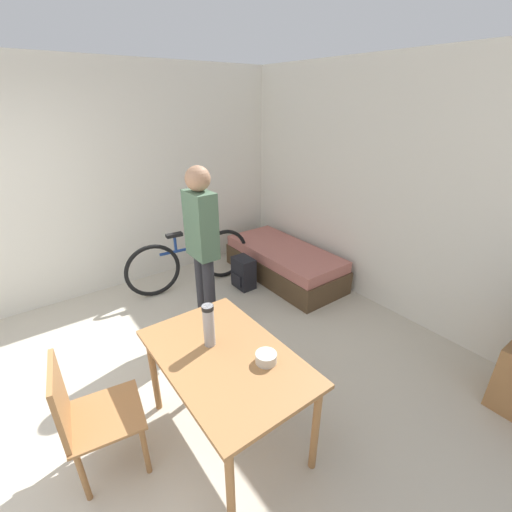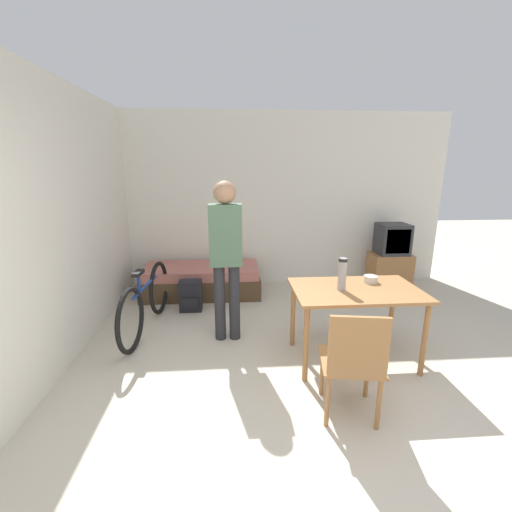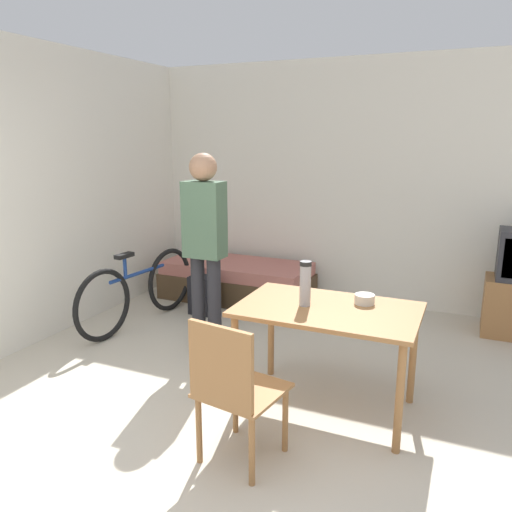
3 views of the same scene
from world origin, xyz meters
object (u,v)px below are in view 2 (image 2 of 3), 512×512
at_px(tv, 390,259).
at_px(bicycle, 146,301).
at_px(daybed, 202,280).
at_px(dining_table, 356,298).
at_px(wooden_chair, 354,360).
at_px(mate_bowl, 371,279).
at_px(backpack, 191,296).
at_px(person_standing, 226,250).
at_px(thermos_flask, 342,273).

relative_size(tv, bicycle, 0.62).
relative_size(daybed, dining_table, 1.44).
bearing_deg(bicycle, wooden_chair, -41.22).
relative_size(daybed, tv, 1.68).
height_order(dining_table, mate_bowl, mate_bowl).
distance_m(mate_bowl, backpack, 2.34).
relative_size(daybed, mate_bowl, 12.59).
bearing_deg(dining_table, bicycle, 159.57).
distance_m(tv, mate_bowl, 2.16).
xyz_separation_m(dining_table, person_standing, (-1.24, 0.52, 0.37)).
xyz_separation_m(dining_table, thermos_flask, (-0.16, -0.02, 0.26)).
height_order(daybed, wooden_chair, wooden_chair).
distance_m(bicycle, thermos_flask, 2.27).
xyz_separation_m(wooden_chair, backpack, (-1.43, 2.17, -0.30)).
distance_m(thermos_flask, backpack, 2.21).
distance_m(daybed, dining_table, 2.58).
bearing_deg(dining_table, wooden_chair, -110.23).
bearing_deg(backpack, tv, 12.47).
relative_size(wooden_chair, thermos_flask, 2.90).
bearing_deg(mate_bowl, backpack, 149.12).
distance_m(bicycle, backpack, 0.71).
height_order(daybed, thermos_flask, thermos_flask).
bearing_deg(mate_bowl, bicycle, 165.09).
xyz_separation_m(person_standing, backpack, (-0.50, 0.82, -0.82)).
height_order(daybed, mate_bowl, mate_bowl).
height_order(tv, dining_table, tv).
xyz_separation_m(thermos_flask, backpack, (-1.58, 1.36, -0.71)).
bearing_deg(wooden_chair, dining_table, 69.77).
xyz_separation_m(wooden_chair, person_standing, (-0.93, 1.36, 0.52)).
bearing_deg(tv, wooden_chair, -119.55).
bearing_deg(daybed, mate_bowl, -43.85).
xyz_separation_m(person_standing, thermos_flask, (1.08, -0.55, -0.11)).
bearing_deg(backpack, person_standing, -58.68).
xyz_separation_m(tv, wooden_chair, (-1.61, -2.85, 0.03)).
xyz_separation_m(bicycle, backpack, (0.45, 0.53, -0.15)).
height_order(tv, bicycle, tv).
xyz_separation_m(dining_table, bicycle, (-2.19, 0.81, -0.30)).
bearing_deg(person_standing, thermos_flask, -26.78).
height_order(tv, thermos_flask, thermos_flask).
xyz_separation_m(bicycle, mate_bowl, (2.39, -0.64, 0.43)).
bearing_deg(dining_table, daybed, 130.00).
relative_size(person_standing, backpack, 4.20).
relative_size(thermos_flask, backpack, 0.75).
bearing_deg(mate_bowl, thermos_flask, -151.21).
xyz_separation_m(daybed, mate_bowl, (1.85, -1.77, 0.56)).
distance_m(daybed, tv, 2.96).
xyz_separation_m(person_standing, mate_bowl, (1.45, -0.35, -0.24)).
bearing_deg(daybed, bicycle, -115.80).
xyz_separation_m(tv, backpack, (-3.04, -0.67, -0.27)).
xyz_separation_m(dining_table, backpack, (-1.74, 1.34, -0.45)).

